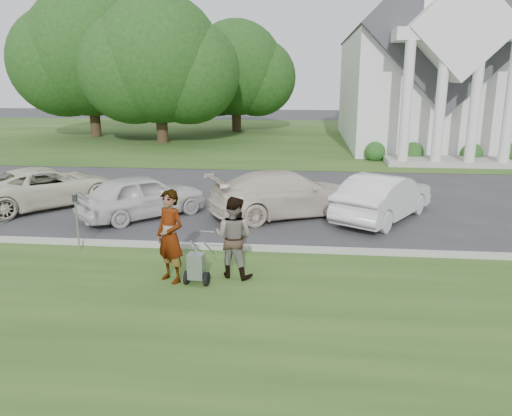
% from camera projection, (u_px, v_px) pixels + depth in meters
% --- Properties ---
extents(ground, '(120.00, 120.00, 0.00)m').
position_uv_depth(ground, '(228.00, 258.00, 12.24)').
color(ground, '#333335').
rests_on(ground, ground).
extents(grass_strip, '(80.00, 7.00, 0.01)m').
position_uv_depth(grass_strip, '(203.00, 313.00, 9.35)').
color(grass_strip, '#274B1A').
rests_on(grass_strip, ground).
extents(church_lawn, '(80.00, 30.00, 0.01)m').
position_uv_depth(church_lawn, '(283.00, 136.00, 38.24)').
color(church_lawn, '#274B1A').
rests_on(church_lawn, ground).
extents(curb, '(80.00, 0.18, 0.15)m').
position_uv_depth(curb, '(231.00, 247.00, 12.75)').
color(curb, '#9E9E93').
rests_on(curb, ground).
extents(church, '(9.19, 19.00, 24.10)m').
position_uv_depth(church, '(421.00, 52.00, 32.12)').
color(church, white).
rests_on(church, ground).
extents(tree_left, '(10.63, 8.40, 9.71)m').
position_uv_depth(tree_left, '(159.00, 65.00, 32.91)').
color(tree_left, '#332316').
rests_on(tree_left, ground).
extents(tree_far, '(11.64, 9.20, 10.73)m').
position_uv_depth(tree_far, '(90.00, 58.00, 36.25)').
color(tree_far, '#332316').
rests_on(tree_far, ground).
extents(tree_back, '(9.61, 7.60, 8.89)m').
position_uv_depth(tree_back, '(236.00, 73.00, 40.32)').
color(tree_back, '#332316').
rests_on(tree_back, ground).
extents(striping_cart, '(0.54, 1.05, 0.94)m').
position_uv_depth(striping_cart, '(197.00, 267.00, 10.53)').
color(striping_cart, black).
rests_on(striping_cart, ground).
extents(person_left, '(0.88, 0.81, 2.01)m').
position_uv_depth(person_left, '(170.00, 237.00, 10.57)').
color(person_left, '#999999').
rests_on(person_left, ground).
extents(person_right, '(1.04, 0.91, 1.81)m').
position_uv_depth(person_right, '(234.00, 238.00, 10.85)').
color(person_right, '#999999').
rests_on(person_right, ground).
extents(parking_meter_near, '(0.11, 0.10, 1.48)m').
position_uv_depth(parking_meter_near, '(76.00, 215.00, 12.57)').
color(parking_meter_near, '#979A9F').
rests_on(parking_meter_near, ground).
extents(car_a, '(4.87, 5.11, 1.35)m').
position_uv_depth(car_a, '(46.00, 187.00, 17.06)').
color(car_a, beige).
rests_on(car_a, ground).
extents(car_b, '(4.01, 4.01, 1.38)m').
position_uv_depth(car_b, '(143.00, 196.00, 15.66)').
color(car_b, silver).
rests_on(car_b, ground).
extents(car_c, '(5.34, 4.05, 1.44)m').
position_uv_depth(car_c, '(287.00, 193.00, 15.84)').
color(car_c, beige).
rests_on(car_c, ground).
extents(car_d, '(3.57, 4.49, 1.43)m').
position_uv_depth(car_d, '(383.00, 197.00, 15.40)').
color(car_d, silver).
rests_on(car_d, ground).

